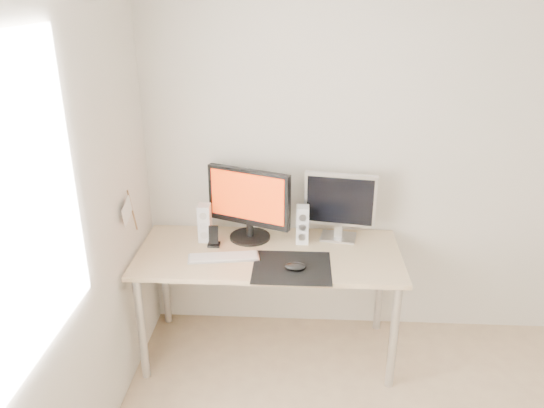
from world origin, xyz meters
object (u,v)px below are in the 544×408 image
object	(u,v)px
desk	(269,263)
speaker_left	(205,223)
main_monitor	(249,202)
speaker_right	(302,225)
keyboard	(224,257)
phone_dock	(214,240)
second_monitor	(340,203)
mouse	(295,266)

from	to	relation	value
desk	speaker_left	world-z (taller)	speaker_left
desk	main_monitor	distance (m)	0.40
speaker_right	speaker_left	bearing A→B (deg)	-179.13
speaker_left	keyboard	bearing A→B (deg)	-57.36
phone_dock	keyboard	bearing A→B (deg)	-62.35
desk	main_monitor	xyz separation A→B (m)	(-0.14, 0.18, 0.33)
desk	main_monitor	size ratio (longest dim) A/B	3.04
speaker_left	desk	bearing A→B (deg)	-18.19
keyboard	phone_dock	distance (m)	0.18
desk	speaker_left	bearing A→B (deg)	161.81
main_monitor	keyboard	world-z (taller)	main_monitor
second_monitor	phone_dock	xyz separation A→B (m)	(-0.78, -0.15, -0.20)
speaker_left	speaker_right	distance (m)	0.61
speaker_right	phone_dock	world-z (taller)	speaker_right
desk	speaker_left	size ratio (longest dim) A/B	6.60
desk	phone_dock	world-z (taller)	phone_dock
second_monitor	keyboard	bearing A→B (deg)	-156.05
main_monitor	phone_dock	xyz separation A→B (m)	(-0.21, -0.11, -0.21)
mouse	speaker_right	distance (m)	0.38
desk	speaker_left	distance (m)	0.48
mouse	phone_dock	xyz separation A→B (m)	(-0.51, 0.28, 0.02)
mouse	desk	distance (m)	0.29
mouse	desk	bearing A→B (deg)	127.02
desk	phone_dock	xyz separation A→B (m)	(-0.35, 0.06, 0.12)
main_monitor	phone_dock	distance (m)	0.32
keyboard	desk	bearing A→B (deg)	19.90
main_monitor	keyboard	xyz separation A→B (m)	(-0.13, -0.27, -0.25)
mouse	main_monitor	distance (m)	0.55
mouse	keyboard	xyz separation A→B (m)	(-0.43, 0.12, -0.02)
main_monitor	speaker_left	xyz separation A→B (m)	(-0.28, -0.04, -0.13)
mouse	phone_dock	bearing A→B (deg)	151.24
main_monitor	second_monitor	world-z (taller)	main_monitor
second_monitor	speaker_right	xyz separation A→B (m)	(-0.23, -0.07, -0.12)
speaker_left	main_monitor	bearing A→B (deg)	8.61
second_monitor	phone_dock	distance (m)	0.82
speaker_right	phone_dock	size ratio (longest dim) A/B	1.80
second_monitor	phone_dock	size ratio (longest dim) A/B	3.34
desk	phone_dock	size ratio (longest dim) A/B	11.85
phone_dock	second_monitor	bearing A→B (deg)	10.99
keyboard	phone_dock	xyz separation A→B (m)	(-0.08, 0.16, 0.03)
desk	main_monitor	world-z (taller)	main_monitor
mouse	speaker_right	xyz separation A→B (m)	(0.04, 0.36, 0.10)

